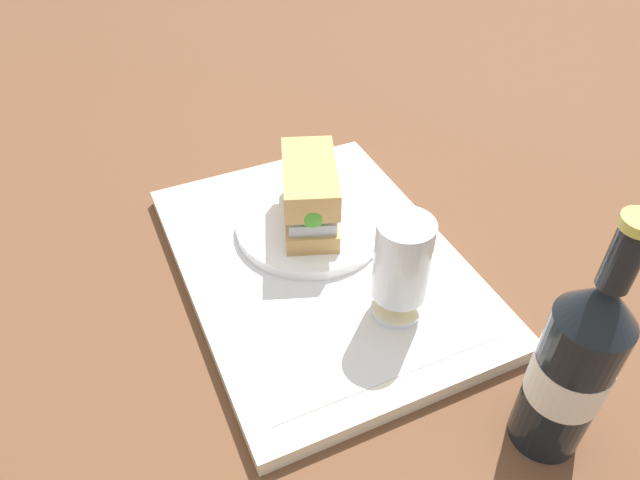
# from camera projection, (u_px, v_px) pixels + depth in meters

# --- Properties ---
(ground_plane) EXTENTS (3.00, 3.00, 0.00)m
(ground_plane) POSITION_uv_depth(u_px,v_px,m) (320.00, 270.00, 0.73)
(ground_plane) COLOR brown
(tray) EXTENTS (0.44, 0.32, 0.02)m
(tray) POSITION_uv_depth(u_px,v_px,m) (320.00, 264.00, 0.72)
(tray) COLOR beige
(tray) RESTS_ON ground_plane
(placemat) EXTENTS (0.38, 0.27, 0.00)m
(placemat) POSITION_uv_depth(u_px,v_px,m) (320.00, 258.00, 0.71)
(placemat) COLOR silver
(placemat) RESTS_ON tray
(plate) EXTENTS (0.19, 0.19, 0.01)m
(plate) POSITION_uv_depth(u_px,v_px,m) (310.00, 225.00, 0.75)
(plate) COLOR white
(plate) RESTS_ON placemat
(sandwich) EXTENTS (0.14, 0.11, 0.08)m
(sandwich) POSITION_uv_depth(u_px,v_px,m) (310.00, 195.00, 0.71)
(sandwich) COLOR tan
(sandwich) RESTS_ON plate
(beer_glass) EXTENTS (0.06, 0.06, 0.12)m
(beer_glass) POSITION_uv_depth(u_px,v_px,m) (402.00, 265.00, 0.60)
(beer_glass) COLOR silver
(beer_glass) RESTS_ON placemat
(beer_bottle) EXTENTS (0.07, 0.07, 0.27)m
(beer_bottle) POSITION_uv_depth(u_px,v_px,m) (573.00, 367.00, 0.49)
(beer_bottle) COLOR black
(beer_bottle) RESTS_ON ground_plane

